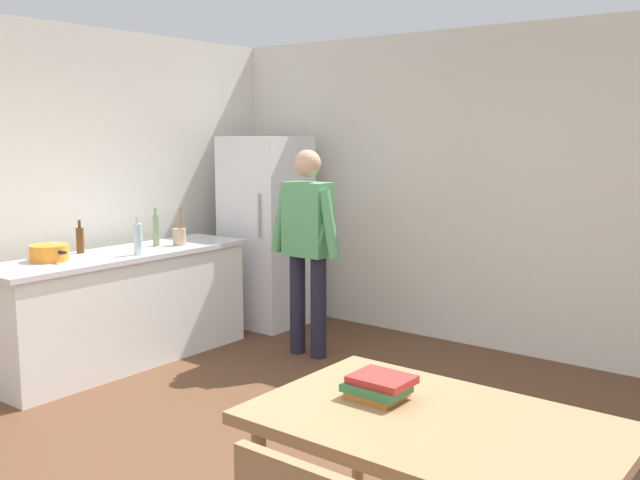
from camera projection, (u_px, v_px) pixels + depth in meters
The scene contains 13 objects.
ground_plane at pixel (233, 469), 3.92m from camera, with size 14.00×14.00×0.00m, color brown.
wall_back at pixel (479, 190), 6.07m from camera, with size 6.40×0.12×2.70m, color silver.
wall_left at pixel (5, 197), 5.45m from camera, with size 0.12×5.60×2.70m, color silver.
kitchen_counter at pixel (123, 308), 5.69m from camera, with size 0.64×2.20×0.90m.
refrigerator at pixel (266, 231), 6.81m from camera, with size 0.70×0.67×1.80m.
person at pixel (307, 239), 5.79m from camera, with size 0.70×0.22×1.70m.
dining_table at pixel (435, 438), 2.74m from camera, with size 1.40×0.90×0.75m.
cooking_pot at pixel (49, 253), 5.24m from camera, with size 0.40×0.28×0.12m.
utensil_jar at pixel (179, 236), 5.97m from camera, with size 0.11×0.11×0.32m.
bottle_water_clear at pixel (138, 239), 5.49m from camera, with size 0.07×0.07×0.30m.
bottle_vinegar_tall at pixel (156, 230), 5.91m from camera, with size 0.06×0.06×0.32m.
bottle_beer_brown at pixel (80, 240), 5.57m from camera, with size 0.06×0.06×0.26m.
book_stack at pixel (379, 387), 2.94m from camera, with size 0.26×0.21×0.09m.
Camera 1 is at (2.63, -2.62, 1.84)m, focal length 40.02 mm.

